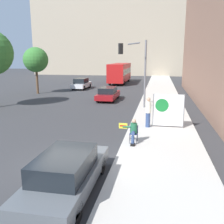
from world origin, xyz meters
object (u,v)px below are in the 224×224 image
Objects in this scene: traffic_light_pole at (136,63)px; street_tree_midblock at (36,60)px; protest_banner at (168,110)px; car_on_road_midblock at (81,84)px; jogger_on_sidewalk at (148,112)px; parked_car_curbside at (67,173)px; city_bus_on_road at (120,72)px; seated_protester at (133,130)px; car_on_road_nearest at (108,94)px.

street_tree_midblock is (-12.65, 7.29, 0.16)m from traffic_light_pole.
protest_banner reaches higher than car_on_road_midblock.
jogger_on_sidewalk is 0.39× the size of parked_car_curbside.
city_bus_on_road reaches higher than jogger_on_sidewalk.
street_tree_midblock is (-15.16, 12.94, 2.82)m from protest_banner.
protest_banner is 20.14m from street_tree_midblock.
city_bus_on_road is at bearing -66.93° from jogger_on_sidewalk.
seated_protester is 9.46m from traffic_light_pole.
protest_banner is 0.45× the size of car_on_road_midblock.
car_on_road_nearest is 0.45× the size of city_bus_on_road.
protest_banner is 8.83m from parked_car_curbside.
seated_protester is 3.74m from protest_banner.
car_on_road_nearest is 10.19m from car_on_road_midblock.
jogger_on_sidewalk is 0.40× the size of car_on_road_midblock.
city_bus_on_road is (-6.01, 27.20, 0.79)m from jogger_on_sidewalk.
city_bus_on_road reaches higher than car_on_road_nearest.
car_on_road_midblock is at bearing 121.59° from protest_banner.
street_tree_midblock reaches higher than seated_protester.
traffic_light_pole is (-0.72, 8.91, 3.08)m from seated_protester.
car_on_road_nearest is at bearing 120.29° from protest_banner.
seated_protester is 0.22× the size of traffic_light_pole.
traffic_light_pole is at bearing 94.53° from seated_protester.
parked_car_curbside is 24.31m from street_tree_midblock.
traffic_light_pole is 1.22× the size of car_on_road_midblock.
city_bus_on_road reaches higher than seated_protester.
parked_car_curbside is at bearing -93.95° from traffic_light_pole.
car_on_road_midblock is (-7.84, 26.47, 0.04)m from parked_car_curbside.
jogger_on_sidewalk is 0.90× the size of protest_banner.
car_on_road_midblock is (-9.51, 21.63, -0.07)m from seated_protester.
car_on_road_nearest is at bearing 127.76° from traffic_light_pole.
protest_banner reaches higher than seated_protester.
car_on_road_nearest is at bearing 97.25° from parked_car_curbside.
protest_banner is 0.37× the size of traffic_light_pole.
seated_protester is at bearing 89.87° from jogger_on_sidewalk.
city_bus_on_road is (-4.70, 21.41, -1.99)m from traffic_light_pole.
car_on_road_midblock is at bearing -115.18° from city_bus_on_road.
jogger_on_sidewalk reaches higher than seated_protester.
car_on_road_midblock is (-8.79, 12.71, -3.14)m from traffic_light_pole.
protest_banner is (1.79, 3.26, 0.42)m from seated_protester.
street_tree_midblock is (-9.42, 3.12, 3.36)m from car_on_road_nearest.
car_on_road_nearest is at bearing -18.30° from street_tree_midblock.
parked_car_curbside is at bearing -109.14° from seated_protester.
seated_protester reaches higher than car_on_road_nearest.
seated_protester is 0.60× the size of protest_banner.
car_on_road_midblock is at bearing 124.65° from traffic_light_pole.
parked_car_curbside is 1.05× the size of car_on_road_nearest.
city_bus_on_road is at bearing 64.82° from car_on_road_midblock.
traffic_light_pole is 0.55× the size of city_bus_on_road.
street_tree_midblock is at bearing -32.51° from jogger_on_sidewalk.
city_bus_on_road reaches higher than protest_banner.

